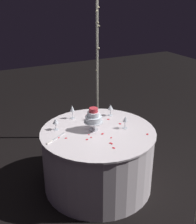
{
  "coord_description": "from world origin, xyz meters",
  "views": [
    {
      "loc": [
        2.58,
        -1.31,
        2.21
      ],
      "look_at": [
        0.0,
        0.0,
        0.96
      ],
      "focal_mm": 46.08,
      "sensor_mm": 36.0,
      "label": 1
    }
  ],
  "objects_px": {
    "wine_glass_2": "(72,109)",
    "cake_knife": "(55,139)",
    "wine_glass_3": "(93,112)",
    "wine_glass_4": "(56,122)",
    "main_table": "(98,158)",
    "wine_glass_0": "(125,120)",
    "decorative_arch": "(142,56)",
    "tiered_cake": "(94,117)",
    "wine_glass_1": "(110,108)"
  },
  "relations": [
    {
      "from": "cake_knife",
      "to": "wine_glass_4",
      "type": "bearing_deg",
      "value": 156.74
    },
    {
      "from": "decorative_arch",
      "to": "wine_glass_2",
      "type": "bearing_deg",
      "value": -123.88
    },
    {
      "from": "decorative_arch",
      "to": "wine_glass_3",
      "type": "distance_m",
      "value": 0.87
    },
    {
      "from": "wine_glass_2",
      "to": "wine_glass_3",
      "type": "relative_size",
      "value": 1.17
    },
    {
      "from": "tiered_cake",
      "to": "wine_glass_0",
      "type": "relative_size",
      "value": 1.83
    },
    {
      "from": "main_table",
      "to": "wine_glass_0",
      "type": "xyz_separation_m",
      "value": [
        0.08,
        0.31,
        0.47
      ]
    },
    {
      "from": "tiered_cake",
      "to": "wine_glass_2",
      "type": "xyz_separation_m",
      "value": [
        -0.4,
        -0.09,
        -0.03
      ]
    },
    {
      "from": "wine_glass_0",
      "to": "wine_glass_4",
      "type": "bearing_deg",
      "value": -114.36
    },
    {
      "from": "wine_glass_0",
      "to": "wine_glass_1",
      "type": "relative_size",
      "value": 1.03
    },
    {
      "from": "main_table",
      "to": "wine_glass_2",
      "type": "height_order",
      "value": "wine_glass_2"
    },
    {
      "from": "decorative_arch",
      "to": "wine_glass_1",
      "type": "height_order",
      "value": "decorative_arch"
    },
    {
      "from": "wine_glass_3",
      "to": "cake_knife",
      "type": "relative_size",
      "value": 0.55
    },
    {
      "from": "main_table",
      "to": "wine_glass_0",
      "type": "distance_m",
      "value": 0.57
    },
    {
      "from": "wine_glass_3",
      "to": "wine_glass_4",
      "type": "height_order",
      "value": "wine_glass_3"
    },
    {
      "from": "wine_glass_2",
      "to": "main_table",
      "type": "bearing_deg",
      "value": 15.79
    },
    {
      "from": "wine_glass_0",
      "to": "wine_glass_2",
      "type": "height_order",
      "value": "wine_glass_2"
    },
    {
      "from": "wine_glass_0",
      "to": "wine_glass_3",
      "type": "xyz_separation_m",
      "value": [
        -0.37,
        -0.22,
        -0.0
      ]
    },
    {
      "from": "wine_glass_2",
      "to": "cake_knife",
      "type": "relative_size",
      "value": 0.65
    },
    {
      "from": "wine_glass_2",
      "to": "cake_knife",
      "type": "distance_m",
      "value": 0.57
    },
    {
      "from": "wine_glass_4",
      "to": "cake_knife",
      "type": "bearing_deg",
      "value": -23.26
    },
    {
      "from": "main_table",
      "to": "wine_glass_2",
      "type": "relative_size",
      "value": 7.69
    },
    {
      "from": "tiered_cake",
      "to": "wine_glass_2",
      "type": "relative_size",
      "value": 1.57
    },
    {
      "from": "decorative_arch",
      "to": "wine_glass_0",
      "type": "distance_m",
      "value": 0.73
    },
    {
      "from": "main_table",
      "to": "wine_glass_2",
      "type": "bearing_deg",
      "value": -164.21
    },
    {
      "from": "cake_knife",
      "to": "wine_glass_3",
      "type": "bearing_deg",
      "value": 113.3
    },
    {
      "from": "main_table",
      "to": "wine_glass_3",
      "type": "relative_size",
      "value": 9.02
    },
    {
      "from": "wine_glass_3",
      "to": "wine_glass_2",
      "type": "bearing_deg",
      "value": -127.8
    },
    {
      "from": "decorative_arch",
      "to": "wine_glass_2",
      "type": "xyz_separation_m",
      "value": [
        -0.45,
        -0.66,
        -0.67
      ]
    },
    {
      "from": "decorative_arch",
      "to": "main_table",
      "type": "xyz_separation_m",
      "value": [
        0.0,
        -0.54,
        -1.16
      ]
    },
    {
      "from": "main_table",
      "to": "wine_glass_2",
      "type": "xyz_separation_m",
      "value": [
        -0.45,
        -0.13,
        0.49
      ]
    },
    {
      "from": "tiered_cake",
      "to": "wine_glass_4",
      "type": "relative_size",
      "value": 1.96
    },
    {
      "from": "decorative_arch",
      "to": "tiered_cake",
      "type": "distance_m",
      "value": 0.86
    },
    {
      "from": "tiered_cake",
      "to": "wine_glass_2",
      "type": "distance_m",
      "value": 0.41
    },
    {
      "from": "wine_glass_2",
      "to": "wine_glass_4",
      "type": "bearing_deg",
      "value": -54.6
    },
    {
      "from": "wine_glass_4",
      "to": "cake_knife",
      "type": "distance_m",
      "value": 0.25
    },
    {
      "from": "main_table",
      "to": "wine_glass_4",
      "type": "xyz_separation_m",
      "value": [
        -0.24,
        -0.41,
        0.46
      ]
    },
    {
      "from": "wine_glass_4",
      "to": "wine_glass_0",
      "type": "bearing_deg",
      "value": 65.64
    },
    {
      "from": "decorative_arch",
      "to": "wine_glass_3",
      "type": "bearing_deg",
      "value": -121.96
    },
    {
      "from": "wine_glass_1",
      "to": "wine_glass_3",
      "type": "xyz_separation_m",
      "value": [
        0.03,
        -0.25,
        -0.0
      ]
    },
    {
      "from": "wine_glass_2",
      "to": "cake_knife",
      "type": "xyz_separation_m",
      "value": [
        0.41,
        -0.38,
        -0.12
      ]
    },
    {
      "from": "wine_glass_1",
      "to": "wine_glass_4",
      "type": "height_order",
      "value": "wine_glass_1"
    },
    {
      "from": "wine_glass_0",
      "to": "cake_knife",
      "type": "height_order",
      "value": "wine_glass_0"
    },
    {
      "from": "wine_glass_1",
      "to": "decorative_arch",
      "type": "bearing_deg",
      "value": 33.15
    },
    {
      "from": "decorative_arch",
      "to": "wine_glass_1",
      "type": "bearing_deg",
      "value": -146.85
    },
    {
      "from": "main_table",
      "to": "decorative_arch",
      "type": "bearing_deg",
      "value": 90.11
    },
    {
      "from": "decorative_arch",
      "to": "wine_glass_4",
      "type": "bearing_deg",
      "value": -104.37
    },
    {
      "from": "tiered_cake",
      "to": "wine_glass_4",
      "type": "distance_m",
      "value": 0.43
    },
    {
      "from": "main_table",
      "to": "tiered_cake",
      "type": "distance_m",
      "value": 0.52
    },
    {
      "from": "wine_glass_1",
      "to": "wine_glass_2",
      "type": "relative_size",
      "value": 0.84
    },
    {
      "from": "wine_glass_3",
      "to": "wine_glass_4",
      "type": "bearing_deg",
      "value": -85.23
    }
  ]
}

